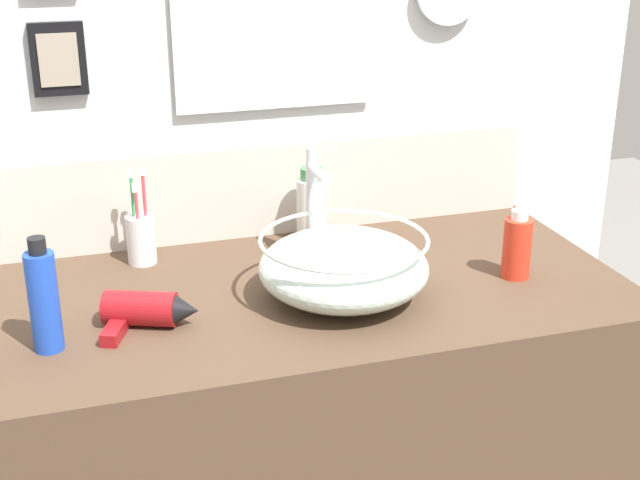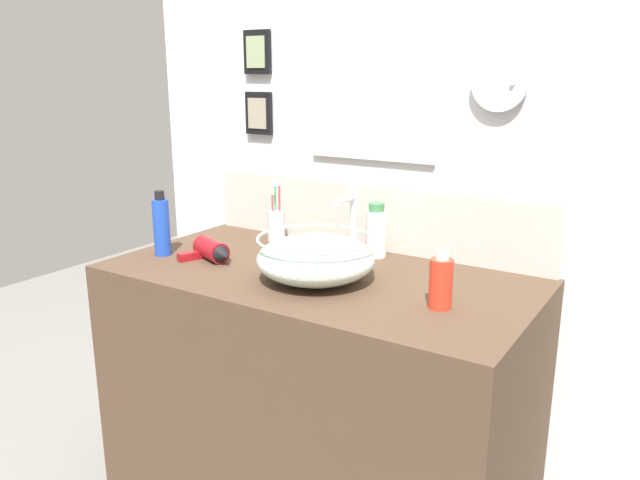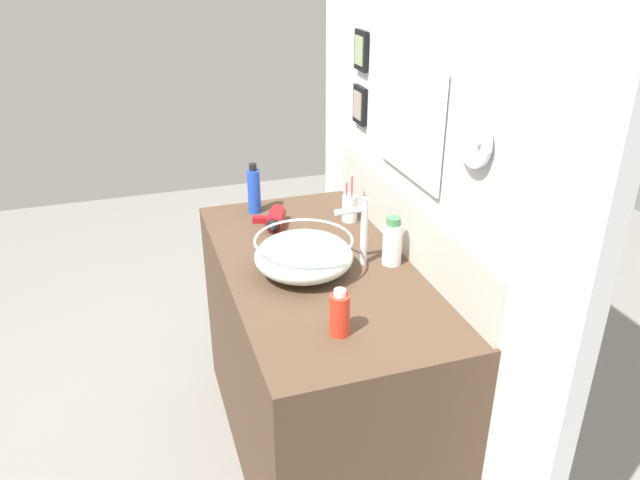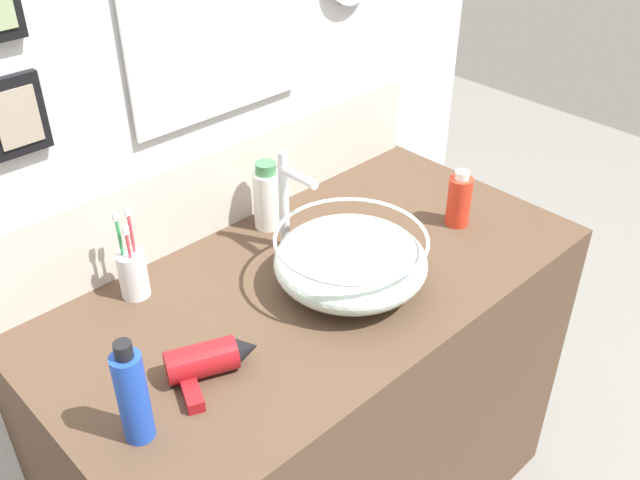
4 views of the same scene
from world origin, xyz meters
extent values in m
cube|color=#4C3828|center=(0.00, 0.00, 0.42)|extent=(1.25, 0.64, 0.83)
cube|color=silver|center=(0.00, 0.35, 1.24)|extent=(1.78, 0.06, 2.49)
cube|color=beige|center=(0.00, 0.31, 0.94)|extent=(1.22, 0.02, 0.21)
cube|color=white|center=(0.01, 0.32, 1.32)|extent=(0.38, 0.01, 0.32)
cube|color=white|center=(0.01, 0.31, 1.32)|extent=(0.44, 0.01, 0.38)
cylinder|color=silver|center=(0.40, 0.30, 1.37)|extent=(0.16, 0.01, 0.16)
cylinder|color=silver|center=(0.44, 0.32, 1.37)|extent=(0.01, 0.06, 0.01)
cube|color=black|center=(-0.44, 0.31, 1.46)|extent=(0.11, 0.02, 0.15)
cube|color=gray|center=(-0.44, 0.30, 1.46)|extent=(0.08, 0.01, 0.10)
cube|color=black|center=(-0.44, 0.31, 1.26)|extent=(0.11, 0.02, 0.15)
cube|color=gray|center=(-0.44, 0.30, 1.26)|extent=(0.08, 0.01, 0.10)
ellipsoid|color=silver|center=(0.04, -0.07, 0.90)|extent=(0.33, 0.33, 0.13)
torus|color=silver|center=(0.04, -0.07, 0.96)|extent=(0.33, 0.33, 0.01)
torus|color=#B2B7BC|center=(0.04, -0.07, 0.84)|extent=(0.12, 0.12, 0.01)
cylinder|color=silver|center=(0.04, 0.15, 0.94)|extent=(0.02, 0.02, 0.21)
cylinder|color=silver|center=(0.04, 0.09, 1.04)|extent=(0.02, 0.10, 0.02)
cylinder|color=silver|center=(0.04, 0.15, 1.06)|extent=(0.02, 0.02, 0.03)
cylinder|color=maroon|center=(-0.35, -0.06, 0.87)|extent=(0.15, 0.11, 0.06)
cone|color=black|center=(-0.27, -0.09, 0.87)|extent=(0.06, 0.07, 0.05)
cube|color=maroon|center=(-0.40, -0.10, 0.84)|extent=(0.06, 0.09, 0.02)
cylinder|color=silver|center=(-0.31, 0.23, 0.89)|extent=(0.06, 0.06, 0.10)
cylinder|color=#D83F4C|center=(-0.30, 0.23, 0.93)|extent=(0.01, 0.01, 0.19)
cube|color=white|center=(-0.30, 0.23, 1.03)|extent=(0.01, 0.01, 0.02)
cylinder|color=green|center=(-0.32, 0.24, 0.93)|extent=(0.01, 0.01, 0.18)
cube|color=white|center=(-0.32, 0.24, 1.03)|extent=(0.01, 0.01, 0.02)
cylinder|color=#D83F4C|center=(-0.32, 0.22, 0.92)|extent=(0.01, 0.01, 0.16)
cube|color=white|center=(-0.32, 0.22, 1.00)|extent=(0.01, 0.01, 0.02)
cylinder|color=white|center=(0.07, 0.24, 0.91)|extent=(0.07, 0.07, 0.15)
cylinder|color=#3F7F4C|center=(0.07, 0.24, 0.99)|extent=(0.05, 0.05, 0.03)
cylinder|color=red|center=(0.41, -0.07, 0.90)|extent=(0.06, 0.06, 0.12)
cylinder|color=silver|center=(0.41, -0.07, 0.97)|extent=(0.03, 0.03, 0.02)
cylinder|color=blue|center=(-0.51, -0.11, 0.92)|extent=(0.05, 0.05, 0.18)
cylinder|color=black|center=(-0.51, -0.11, 1.03)|extent=(0.03, 0.03, 0.03)
camera|label=1|loc=(-0.47, -1.55, 1.58)|focal=50.00mm
camera|label=2|loc=(0.94, -1.45, 1.39)|focal=35.00mm
camera|label=3|loc=(1.79, -0.58, 1.85)|focal=35.00mm
camera|label=4|loc=(-0.86, -0.91, 1.78)|focal=40.00mm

